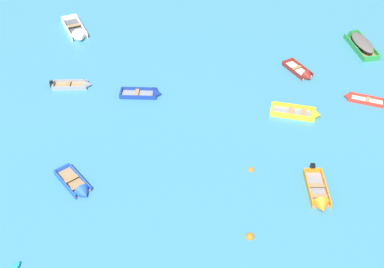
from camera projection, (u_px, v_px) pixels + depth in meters
The scene contains 11 objects.
rowboat_deep_blue_midfield_left at pixel (150, 94), 37.86m from camera, with size 3.17×1.36×1.00m.
rowboat_red_cluster_outer at pixel (356, 98), 37.50m from camera, with size 3.13×1.41×0.81m.
rowboat_green_midfield_right at pixel (358, 41), 43.25m from camera, with size 2.74×4.67×1.32m.
rowboat_yellow_far_left at pixel (306, 114), 36.00m from camera, with size 3.61×1.53×1.13m.
rowboat_maroon_near_left at pixel (304, 74), 39.83m from camera, with size 2.59×2.95×0.98m.
rowboat_orange_distant_center at pixel (319, 197), 30.02m from camera, with size 1.54×3.61×1.01m.
rowboat_blue_outer_left at pixel (79, 188), 30.60m from camera, with size 2.93×2.83×0.99m.
rowboat_white_far_back at pixel (77, 33), 44.43m from camera, with size 3.45×4.41×1.27m.
rowboat_grey_center at pixel (79, 85), 38.70m from camera, with size 3.17×1.37×0.87m.
mooring_buoy_between_boats_left at pixel (251, 170), 32.02m from camera, with size 0.37×0.37×0.37m, color orange.
mooring_buoy_trailing at pixel (250, 237), 28.07m from camera, with size 0.47×0.47×0.47m, color orange.
Camera 1 is at (3.61, -4.74, 22.60)m, focal length 47.90 mm.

